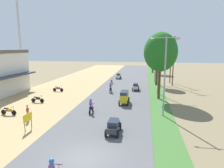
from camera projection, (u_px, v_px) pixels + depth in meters
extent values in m
plane|color=#7A6B4C|center=(84.00, 159.00, 12.98)|extent=(180.00, 180.00, 0.00)
cube|color=#565659|center=(84.00, 159.00, 12.98)|extent=(9.00, 140.00, 0.08)
cube|color=#3D6B2D|center=(174.00, 168.00, 12.05)|extent=(2.40, 140.00, 0.06)
cube|color=#2D3847|center=(15.00, 76.00, 29.96)|extent=(1.20, 9.24, 0.25)
cylinder|color=#B2B2B7|center=(18.00, 13.00, 42.69)|extent=(0.44, 0.44, 29.20)
cylinder|color=black|center=(14.00, 113.00, 21.27)|extent=(0.56, 0.06, 0.56)
cylinder|color=black|center=(4.00, 112.00, 21.47)|extent=(0.56, 0.06, 0.56)
cube|color=#333338|center=(9.00, 111.00, 21.34)|extent=(1.12, 0.12, 0.12)
ellipsoid|color=orange|center=(9.00, 110.00, 21.30)|extent=(0.64, 0.28, 0.32)
cube|color=black|center=(6.00, 108.00, 21.34)|extent=(0.44, 0.20, 0.10)
cylinder|color=#A5A8AD|center=(13.00, 110.00, 21.23)|extent=(0.26, 0.05, 0.68)
cylinder|color=black|center=(12.00, 107.00, 21.18)|extent=(0.04, 0.54, 0.04)
cylinder|color=black|center=(42.00, 101.00, 26.13)|extent=(0.56, 0.06, 0.56)
cylinder|color=black|center=(33.00, 100.00, 26.34)|extent=(0.56, 0.06, 0.56)
cube|color=#333338|center=(38.00, 99.00, 26.20)|extent=(1.12, 0.12, 0.12)
ellipsoid|color=black|center=(38.00, 98.00, 26.16)|extent=(0.64, 0.28, 0.32)
cube|color=black|center=(35.00, 97.00, 26.20)|extent=(0.44, 0.20, 0.10)
cylinder|color=#A5A8AD|center=(41.00, 99.00, 26.09)|extent=(0.26, 0.05, 0.68)
cylinder|color=black|center=(41.00, 96.00, 26.04)|extent=(0.04, 0.54, 0.04)
cylinder|color=black|center=(62.00, 90.00, 32.80)|extent=(0.56, 0.06, 0.56)
cylinder|color=black|center=(55.00, 90.00, 33.01)|extent=(0.56, 0.06, 0.56)
cube|color=#333338|center=(58.00, 89.00, 32.87)|extent=(1.12, 0.12, 0.12)
ellipsoid|color=red|center=(58.00, 88.00, 32.83)|extent=(0.64, 0.28, 0.32)
cube|color=black|center=(56.00, 87.00, 32.87)|extent=(0.44, 0.20, 0.10)
cylinder|color=#A5A8AD|center=(61.00, 88.00, 32.77)|extent=(0.26, 0.05, 0.68)
cylinder|color=black|center=(61.00, 86.00, 32.71)|extent=(0.04, 0.54, 0.04)
cylinder|color=#262628|center=(25.00, 128.00, 16.99)|extent=(0.06, 0.06, 0.80)
cylinder|color=#262628|center=(31.00, 123.00, 17.96)|extent=(0.06, 0.06, 0.80)
cube|color=yellow|center=(28.00, 117.00, 17.34)|extent=(0.04, 1.30, 0.70)
cylinder|color=#33333D|center=(29.00, 116.00, 19.78)|extent=(0.14, 0.14, 0.82)
cylinder|color=#33333D|center=(27.00, 117.00, 19.61)|extent=(0.14, 0.14, 0.82)
ellipsoid|color=#BF3333|center=(27.00, 110.00, 19.57)|extent=(0.29, 0.39, 0.56)
sphere|color=#9E7556|center=(27.00, 106.00, 19.49)|extent=(0.22, 0.22, 0.22)
cylinder|color=#4C351E|center=(159.00, 81.00, 27.85)|extent=(0.36, 0.36, 5.11)
ellipsoid|color=#1E611D|center=(161.00, 52.00, 27.12)|extent=(4.58, 4.58, 5.39)
cylinder|color=#4C351E|center=(157.00, 70.00, 38.38)|extent=(0.42, 0.42, 5.80)
ellipsoid|color=#1F5A21|center=(158.00, 50.00, 37.69)|extent=(3.04, 3.04, 3.44)
cylinder|color=#4C351E|center=(153.00, 61.00, 57.04)|extent=(0.44, 0.44, 6.63)
ellipsoid|color=#1E621B|center=(153.00, 46.00, 56.25)|extent=(3.77, 3.77, 3.77)
cylinder|color=gray|center=(165.00, 77.00, 20.51)|extent=(0.16, 0.16, 8.30)
cylinder|color=gray|center=(159.00, 38.00, 19.90)|extent=(1.40, 0.08, 0.08)
ellipsoid|color=silver|center=(152.00, 38.00, 20.03)|extent=(0.36, 0.20, 0.14)
cylinder|color=gray|center=(174.00, 38.00, 19.67)|extent=(1.40, 0.08, 0.08)
ellipsoid|color=silver|center=(181.00, 38.00, 19.57)|extent=(0.36, 0.20, 0.14)
cylinder|color=gray|center=(158.00, 70.00, 30.61)|extent=(0.16, 0.16, 7.42)
cylinder|color=gray|center=(155.00, 47.00, 30.08)|extent=(1.40, 0.08, 0.08)
ellipsoid|color=silver|center=(150.00, 47.00, 30.21)|extent=(0.36, 0.20, 0.14)
cylinder|color=gray|center=(164.00, 47.00, 29.85)|extent=(1.40, 0.08, 0.08)
ellipsoid|color=silver|center=(169.00, 47.00, 29.75)|extent=(0.36, 0.20, 0.14)
cylinder|color=gray|center=(155.00, 65.00, 41.34)|extent=(0.16, 0.16, 7.08)
cylinder|color=gray|center=(152.00, 49.00, 40.84)|extent=(1.40, 0.08, 0.08)
ellipsoid|color=silver|center=(149.00, 49.00, 40.97)|extent=(0.36, 0.20, 0.14)
cylinder|color=gray|center=(159.00, 49.00, 40.61)|extent=(1.40, 0.08, 0.08)
ellipsoid|color=silver|center=(163.00, 49.00, 40.51)|extent=(0.36, 0.20, 0.14)
cylinder|color=brown|center=(171.00, 61.00, 40.64)|extent=(0.20, 0.20, 9.10)
cube|color=#473323|center=(172.00, 41.00, 39.91)|extent=(1.80, 0.10, 0.10)
cylinder|color=brown|center=(173.00, 62.00, 37.03)|extent=(0.20, 0.20, 9.29)
cube|color=#473323|center=(175.00, 39.00, 36.28)|extent=(1.80, 0.10, 0.10)
cube|color=#282D33|center=(113.00, 127.00, 16.72)|extent=(0.88, 2.25, 0.44)
cube|color=#232B38|center=(113.00, 122.00, 16.55)|extent=(0.81, 1.30, 0.40)
cylinder|color=black|center=(118.00, 134.00, 15.90)|extent=(0.11, 0.64, 0.64)
cylinder|color=black|center=(106.00, 133.00, 16.07)|extent=(0.11, 0.64, 0.64)
cylinder|color=black|center=(120.00, 126.00, 17.48)|extent=(0.11, 0.64, 0.64)
cylinder|color=black|center=(109.00, 125.00, 17.64)|extent=(0.11, 0.64, 0.64)
cube|color=gold|center=(124.00, 97.00, 25.49)|extent=(0.95, 2.40, 0.95)
cube|color=#232B38|center=(124.00, 93.00, 25.28)|extent=(0.87, 2.00, 0.35)
cylinder|color=black|center=(128.00, 103.00, 24.66)|extent=(0.12, 0.68, 0.68)
cylinder|color=black|center=(119.00, 103.00, 24.83)|extent=(0.12, 0.68, 0.68)
cylinder|color=black|center=(129.00, 100.00, 26.34)|extent=(0.12, 0.68, 0.68)
cylinder|color=black|center=(121.00, 99.00, 26.51)|extent=(0.12, 0.68, 0.68)
cube|color=#B7BCC1|center=(136.00, 87.00, 33.73)|extent=(0.88, 2.25, 0.44)
cube|color=#232B38|center=(136.00, 85.00, 33.55)|extent=(0.81, 1.30, 0.40)
cylinder|color=black|center=(138.00, 89.00, 32.91)|extent=(0.11, 0.64, 0.64)
cylinder|color=black|center=(132.00, 89.00, 33.07)|extent=(0.11, 0.64, 0.64)
cylinder|color=black|center=(139.00, 87.00, 34.48)|extent=(0.11, 0.64, 0.64)
cylinder|color=black|center=(133.00, 87.00, 34.64)|extent=(0.11, 0.64, 0.64)
cube|color=silver|center=(119.00, 76.00, 46.31)|extent=(0.84, 1.95, 0.50)
cube|color=#232B38|center=(119.00, 74.00, 46.18)|extent=(0.77, 1.10, 0.40)
cylinder|color=black|center=(117.00, 77.00, 47.12)|extent=(0.10, 0.60, 0.60)
cylinder|color=black|center=(121.00, 77.00, 46.96)|extent=(0.10, 0.60, 0.60)
cylinder|color=black|center=(116.00, 78.00, 45.75)|extent=(0.10, 0.60, 0.60)
cylinder|color=black|center=(120.00, 78.00, 45.60)|extent=(0.10, 0.60, 0.60)
cylinder|color=black|center=(58.00, 164.00, 10.72)|extent=(0.54, 0.04, 0.04)
sphere|color=blue|center=(52.00, 161.00, 9.97)|extent=(0.28, 0.28, 0.28)
cylinder|color=black|center=(93.00, 109.00, 22.60)|extent=(0.06, 0.56, 0.56)
cylinder|color=black|center=(90.00, 112.00, 21.40)|extent=(0.06, 0.56, 0.56)
cube|color=#333338|center=(91.00, 109.00, 21.97)|extent=(0.12, 1.12, 0.12)
ellipsoid|color=#8C1E8C|center=(91.00, 107.00, 22.02)|extent=(0.28, 0.64, 0.32)
cube|color=black|center=(90.00, 107.00, 21.65)|extent=(0.20, 0.44, 0.10)
cylinder|color=#A5A8AD|center=(92.00, 107.00, 22.49)|extent=(0.05, 0.26, 0.68)
cylinder|color=black|center=(92.00, 104.00, 22.37)|extent=(0.54, 0.04, 0.04)
ellipsoid|color=#724C8C|center=(91.00, 104.00, 21.65)|extent=(0.36, 0.28, 0.64)
sphere|color=blue|center=(91.00, 100.00, 21.62)|extent=(0.28, 0.28, 0.28)
cylinder|color=#2D2D38|center=(90.00, 109.00, 21.89)|extent=(0.12, 0.12, 0.48)
cylinder|color=#2D2D38|center=(92.00, 109.00, 21.84)|extent=(0.12, 0.12, 0.48)
cylinder|color=black|center=(111.00, 90.00, 32.67)|extent=(0.06, 0.56, 0.56)
cylinder|color=black|center=(110.00, 92.00, 31.47)|extent=(0.06, 0.56, 0.56)
cube|color=#333338|center=(111.00, 90.00, 32.04)|extent=(0.12, 1.12, 0.12)
ellipsoid|color=#1E4CA5|center=(111.00, 89.00, 32.09)|extent=(0.28, 0.64, 0.32)
cube|color=black|center=(110.00, 88.00, 31.72)|extent=(0.20, 0.44, 0.10)
cylinder|color=#A5A8AD|center=(111.00, 88.00, 32.57)|extent=(0.05, 0.26, 0.68)
cylinder|color=black|center=(111.00, 86.00, 32.44)|extent=(0.54, 0.04, 0.04)
ellipsoid|color=#724C8C|center=(110.00, 86.00, 31.73)|extent=(0.36, 0.28, 0.64)
sphere|color=blue|center=(111.00, 83.00, 31.69)|extent=(0.28, 0.28, 0.28)
cylinder|color=#2D2D38|center=(110.00, 90.00, 31.96)|extent=(0.12, 0.12, 0.48)
cylinder|color=#2D2D38|center=(111.00, 90.00, 31.92)|extent=(0.12, 0.12, 0.48)
cylinder|color=black|center=(112.00, 82.00, 40.43)|extent=(0.06, 0.56, 0.56)
cylinder|color=black|center=(111.00, 83.00, 39.23)|extent=(0.06, 0.56, 0.56)
cube|color=#333338|center=(112.00, 81.00, 39.80)|extent=(0.12, 1.12, 0.12)
ellipsoid|color=#8C1E8C|center=(112.00, 81.00, 39.85)|extent=(0.28, 0.64, 0.32)
cube|color=black|center=(111.00, 80.00, 39.48)|extent=(0.20, 0.44, 0.10)
cylinder|color=#A5A8AD|center=(112.00, 81.00, 40.32)|extent=(0.05, 0.26, 0.68)
cylinder|color=black|center=(112.00, 79.00, 40.20)|extent=(0.54, 0.04, 0.04)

